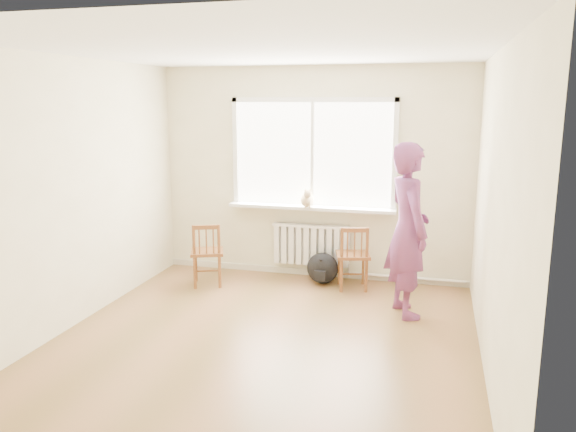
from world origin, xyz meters
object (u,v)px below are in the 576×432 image
Objects in this scene: chair_left at (207,254)px; chair_right at (353,258)px; person at (408,230)px; cat at (307,199)px; backpack at (323,268)px.

chair_left is 1.80m from chair_right.
chair_left is 0.43× the size of person.
cat reaches higher than chair_right.
backpack is (-0.40, 0.13, -0.20)m from chair_right.
backpack is (0.23, -0.12, -0.85)m from cat.
chair_right is at bearing 168.73° from chair_left.
chair_right is 1.06m from person.
person is at bearing -49.28° from cat.
cat is 0.89m from backpack.
chair_left is at bearing -161.64° from backpack.
chair_right reaches higher than backpack.
chair_right is 0.47m from backpack.
person is 1.58m from cat.
cat is at bearing -35.90° from chair_right.
cat is (-0.63, 0.25, 0.65)m from chair_right.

